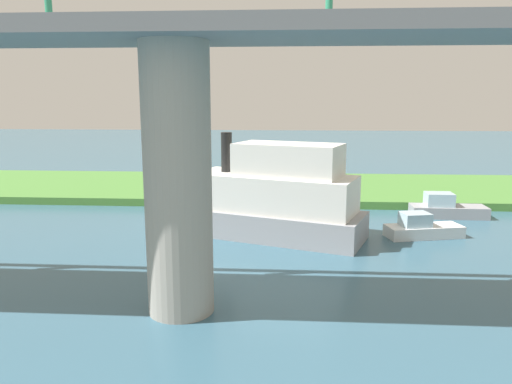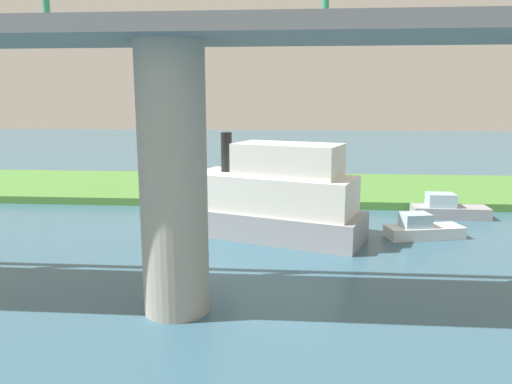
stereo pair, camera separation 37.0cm
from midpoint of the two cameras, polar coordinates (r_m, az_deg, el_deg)
ground_plane at (r=31.48m, az=1.42°, el=-1.90°), size 160.00×160.00×0.00m
grassy_bank at (r=37.30m, az=1.81°, el=0.50°), size 80.00×12.00×0.50m
bridge_pylon at (r=15.68m, az=-9.74°, el=1.12°), size 2.14×2.14×8.63m
bridge_span at (r=15.64m, az=-10.31°, el=18.78°), size 66.63×4.30×3.25m
person_on_bank at (r=34.29m, az=6.87°, el=1.13°), size 0.49×0.49×1.39m
mooring_post at (r=32.15m, az=-1.75°, el=0.06°), size 0.20×0.20×0.86m
motorboat_red at (r=24.80m, az=1.14°, el=-0.78°), size 10.76×6.67×5.22m
pontoon_yellow at (r=31.11m, az=20.91°, el=-1.79°), size 4.36×1.62×1.44m
motorboat_white at (r=26.20m, az=18.33°, el=-4.02°), size 4.03×2.19×1.28m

